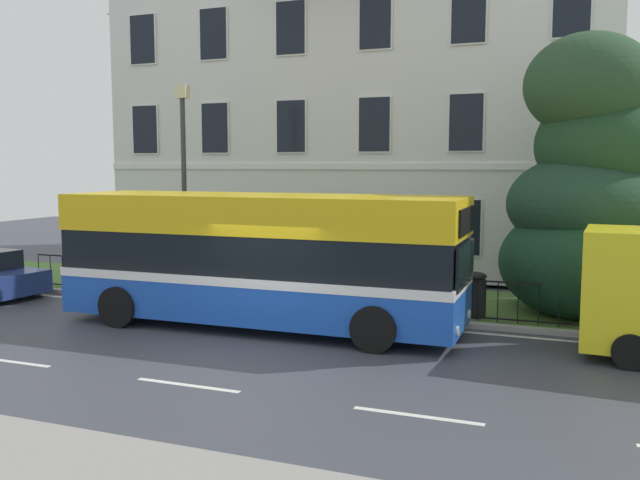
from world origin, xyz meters
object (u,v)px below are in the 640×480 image
(evergreen_tree, at_px, (589,195))
(georgian_townhouse, at_px, (373,94))
(litter_bin, at_px, (475,294))
(single_decker_bus, at_px, (261,258))
(street_lamp_post, at_px, (184,173))

(evergreen_tree, bearing_deg, georgian_townhouse, 135.18)
(georgian_townhouse, distance_m, litter_bin, 12.13)
(georgian_townhouse, height_order, single_decker_bus, georgian_townhouse)
(single_decker_bus, distance_m, street_lamp_post, 4.96)
(georgian_townhouse, bearing_deg, single_decker_bus, -86.49)
(single_decker_bus, distance_m, litter_bin, 5.21)
(single_decker_bus, height_order, street_lamp_post, street_lamp_post)
(litter_bin, bearing_deg, single_decker_bus, -153.58)
(evergreen_tree, xyz_separation_m, single_decker_bus, (-7.08, -3.78, -1.40))
(georgian_townhouse, height_order, evergreen_tree, georgian_townhouse)
(street_lamp_post, xyz_separation_m, litter_bin, (8.30, -0.39, -2.87))
(street_lamp_post, height_order, litter_bin, street_lamp_post)
(evergreen_tree, height_order, single_decker_bus, evergreen_tree)
(litter_bin, bearing_deg, georgian_townhouse, 119.83)
(street_lamp_post, bearing_deg, litter_bin, -2.70)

